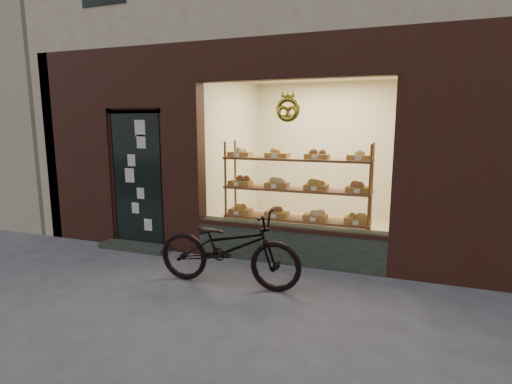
% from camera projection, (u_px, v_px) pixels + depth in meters
% --- Properties ---
extents(ground, '(90.00, 90.00, 0.00)m').
position_uv_depth(ground, '(186.00, 327.00, 3.92)').
color(ground, slate).
extents(display_shelf, '(2.20, 0.45, 1.70)m').
position_uv_depth(display_shelf, '(296.00, 198.00, 5.98)').
color(display_shelf, brown).
rests_on(display_shelf, ground).
extents(bicycle, '(1.84, 0.70, 0.96)m').
position_uv_depth(bicycle, '(228.00, 247.00, 4.86)').
color(bicycle, black).
rests_on(bicycle, ground).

